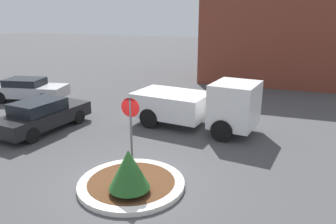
{
  "coord_description": "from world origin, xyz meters",
  "views": [
    {
      "loc": [
        4.04,
        -7.97,
        5.08
      ],
      "look_at": [
        0.02,
        3.25,
        1.43
      ],
      "focal_mm": 35.0,
      "sensor_mm": 36.0,
      "label": 1
    }
  ],
  "objects_px": {
    "utility_truck": "(199,105)",
    "parked_sedan_silver": "(28,89)",
    "stop_sign": "(131,124)",
    "parked_sedan_black": "(42,115)"
  },
  "relations": [
    {
      "from": "utility_truck",
      "to": "parked_sedan_silver",
      "type": "height_order",
      "value": "utility_truck"
    },
    {
      "from": "stop_sign",
      "to": "parked_sedan_silver",
      "type": "xyz_separation_m",
      "value": [
        -9.82,
        6.32,
        -1.05
      ]
    },
    {
      "from": "parked_sedan_black",
      "to": "utility_truck",
      "type": "bearing_deg",
      "value": -60.61
    },
    {
      "from": "utility_truck",
      "to": "parked_sedan_silver",
      "type": "bearing_deg",
      "value": -178.24
    },
    {
      "from": "stop_sign",
      "to": "parked_sedan_silver",
      "type": "height_order",
      "value": "stop_sign"
    },
    {
      "from": "stop_sign",
      "to": "utility_truck",
      "type": "relative_size",
      "value": 0.45
    },
    {
      "from": "stop_sign",
      "to": "parked_sedan_black",
      "type": "distance_m",
      "value": 6.16
    },
    {
      "from": "utility_truck",
      "to": "parked_sedan_silver",
      "type": "relative_size",
      "value": 1.27
    },
    {
      "from": "parked_sedan_silver",
      "to": "parked_sedan_black",
      "type": "height_order",
      "value": "parked_sedan_black"
    },
    {
      "from": "utility_truck",
      "to": "parked_sedan_silver",
      "type": "xyz_separation_m",
      "value": [
        -10.72,
        1.27,
        -0.39
      ]
    }
  ]
}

